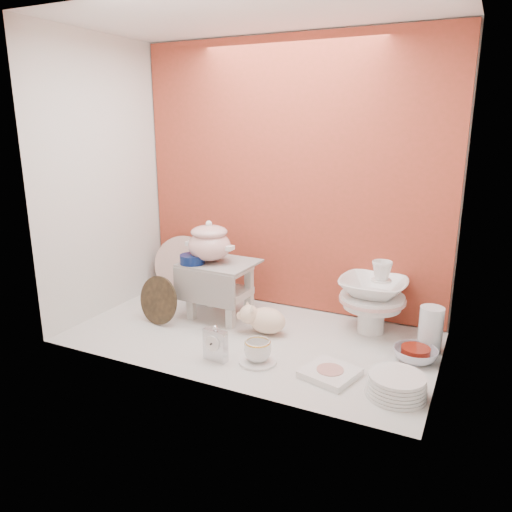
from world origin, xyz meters
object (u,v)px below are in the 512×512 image
at_px(crystal_bowl, 415,355).
at_px(blue_white_vase, 205,281).
at_px(step_stool, 220,290).
at_px(dinner_plate_stack, 396,385).
at_px(soup_tureen, 209,241).
at_px(gold_rim_teacup, 258,351).
at_px(floral_platter, 184,265).
at_px(plush_pig, 267,320).
at_px(mantel_clock, 215,343).
at_px(porcelain_tower, 372,296).

bearing_deg(crystal_bowl, blue_white_vase, 167.52).
bearing_deg(step_stool, dinner_plate_stack, -19.37).
height_order(soup_tureen, gold_rim_teacup, soup_tureen).
bearing_deg(crystal_bowl, floral_platter, 167.68).
bearing_deg(soup_tureen, plush_pig, -10.80).
distance_m(floral_platter, crystal_bowl, 1.51).
bearing_deg(plush_pig, soup_tureen, 165.98).
relative_size(step_stool, gold_rim_teacup, 3.09).
relative_size(step_stool, mantel_clock, 2.24).
bearing_deg(porcelain_tower, gold_rim_teacup, -124.02).
xyz_separation_m(floral_platter, plush_pig, (0.73, -0.34, -0.11)).
relative_size(step_stool, plush_pig, 1.51).
height_order(gold_rim_teacup, crystal_bowl, gold_rim_teacup).
bearing_deg(mantel_clock, plush_pig, 82.95).
xyz_separation_m(mantel_clock, dinner_plate_stack, (0.80, 0.05, -0.04)).
xyz_separation_m(soup_tureen, plush_pig, (0.38, -0.07, -0.36)).
bearing_deg(dinner_plate_stack, crystal_bowl, 86.00).
bearing_deg(soup_tureen, blue_white_vase, 127.35).
xyz_separation_m(soup_tureen, floral_platter, (-0.36, 0.27, -0.25)).
height_order(dinner_plate_stack, crystal_bowl, dinner_plate_stack).
relative_size(step_stool, floral_platter, 1.02).
relative_size(soup_tureen, porcelain_tower, 0.69).
bearing_deg(plush_pig, mantel_clock, -106.92).
relative_size(blue_white_vase, dinner_plate_stack, 0.95).
relative_size(dinner_plate_stack, porcelain_tower, 0.63).
bearing_deg(gold_rim_teacup, mantel_clock, -161.76).
relative_size(gold_rim_teacup, crystal_bowl, 0.62).
distance_m(floral_platter, mantel_clock, 0.96).
bearing_deg(dinner_plate_stack, soup_tureen, 160.47).
bearing_deg(plush_pig, dinner_plate_stack, -27.05).
relative_size(dinner_plate_stack, crystal_bowl, 1.24).
relative_size(plush_pig, gold_rim_teacup, 2.05).
distance_m(step_stool, porcelain_tower, 0.82).
bearing_deg(floral_platter, dinner_plate_stack, -24.39).
distance_m(soup_tureen, mantel_clock, 0.63).
height_order(soup_tureen, dinner_plate_stack, soup_tureen).
relative_size(plush_pig, dinner_plate_stack, 1.03).
bearing_deg(step_stool, mantel_clock, -60.65).
bearing_deg(dinner_plate_stack, gold_rim_teacup, 179.43).
xyz_separation_m(soup_tureen, dinner_plate_stack, (1.08, -0.38, -0.39)).
bearing_deg(porcelain_tower, crystal_bowl, -42.07).
bearing_deg(blue_white_vase, mantel_clock, -55.35).
bearing_deg(crystal_bowl, gold_rim_teacup, -152.80).
relative_size(floral_platter, crystal_bowl, 1.87).
height_order(floral_platter, mantel_clock, floral_platter).
bearing_deg(porcelain_tower, plush_pig, -151.70).
bearing_deg(blue_white_vase, gold_rim_teacup, -43.36).
xyz_separation_m(step_stool, blue_white_vase, (-0.23, 0.21, -0.04)).
relative_size(soup_tureen, floral_platter, 0.73).
bearing_deg(blue_white_vase, dinner_plate_stack, -26.09).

